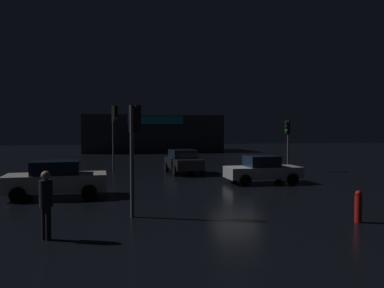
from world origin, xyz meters
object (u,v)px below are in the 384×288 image
(traffic_signal_main, at_px, (114,123))
(pedestrian, at_px, (46,199))
(car_crossing, at_px, (183,161))
(store_building, at_px, (152,134))
(car_far, at_px, (56,179))
(car_near, at_px, (262,170))
(fire_hydrant, at_px, (358,207))
(traffic_signal_cross_left, at_px, (134,136))
(traffic_signal_opposite, at_px, (288,133))

(traffic_signal_main, relative_size, pedestrian, 2.51)
(car_crossing, bearing_deg, store_building, 88.48)
(car_far, bearing_deg, car_near, 11.67)
(pedestrian, bearing_deg, traffic_signal_main, 83.13)
(pedestrian, height_order, fire_hydrant, pedestrian)
(car_near, bearing_deg, fire_hydrant, -93.34)
(traffic_signal_cross_left, bearing_deg, store_building, 83.33)
(traffic_signal_opposite, bearing_deg, traffic_signal_main, 174.94)
(store_building, height_order, car_far, store_building)
(traffic_signal_opposite, xyz_separation_m, fire_hydrant, (-4.70, -14.04, -2.21))
(car_far, bearing_deg, fire_hydrant, -33.54)
(car_far, height_order, pedestrian, pedestrian)
(traffic_signal_main, bearing_deg, store_building, 79.01)
(traffic_signal_cross_left, bearing_deg, traffic_signal_main, 92.67)
(traffic_signal_main, bearing_deg, car_far, -106.09)
(store_building, distance_m, traffic_signal_cross_left, 40.21)
(traffic_signal_opposite, height_order, car_crossing, traffic_signal_opposite)
(car_near, relative_size, car_far, 0.95)
(car_far, bearing_deg, pedestrian, -84.03)
(store_building, distance_m, pedestrian, 42.72)
(car_crossing, height_order, pedestrian, pedestrian)
(car_far, distance_m, fire_hydrant, 11.80)
(traffic_signal_main, height_order, pedestrian, traffic_signal_main)
(store_building, xyz_separation_m, fire_hydrant, (2.09, -42.21, -2.01))
(traffic_signal_cross_left, xyz_separation_m, car_near, (7.26, 6.38, -1.95))
(traffic_signal_opposite, relative_size, traffic_signal_cross_left, 0.98)
(store_building, height_order, traffic_signal_cross_left, store_building)
(pedestrian, xyz_separation_m, fire_hydrant, (9.16, -0.11, -0.57))
(traffic_signal_opposite, relative_size, pedestrian, 2.00)
(car_far, bearing_deg, store_building, 77.76)
(traffic_signal_main, xyz_separation_m, pedestrian, (-1.81, -15.00, -2.35))
(traffic_signal_opposite, distance_m, car_near, 7.10)
(car_far, xyz_separation_m, car_crossing, (7.00, 7.64, 0.03))
(car_near, bearing_deg, pedestrian, -138.52)
(store_building, xyz_separation_m, pedestrian, (-7.07, -42.10, -1.44))
(pedestrian, bearing_deg, car_near, 41.48)
(traffic_signal_cross_left, distance_m, car_crossing, 12.65)
(traffic_signal_cross_left, height_order, fire_hydrant, traffic_signal_cross_left)
(traffic_signal_opposite, bearing_deg, car_far, -152.65)
(pedestrian, bearing_deg, traffic_signal_cross_left, 42.05)
(car_crossing, bearing_deg, fire_hydrant, -78.67)
(traffic_signal_cross_left, bearing_deg, traffic_signal_opposite, 45.74)
(fire_hydrant, bearing_deg, pedestrian, 179.33)
(car_near, height_order, car_far, car_far)
(traffic_signal_cross_left, height_order, car_near, traffic_signal_cross_left)
(fire_hydrant, bearing_deg, car_near, 86.66)
(pedestrian, bearing_deg, store_building, 80.46)
(car_far, distance_m, pedestrian, 6.45)
(store_building, relative_size, traffic_signal_cross_left, 5.02)
(traffic_signal_main, relative_size, car_far, 1.08)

